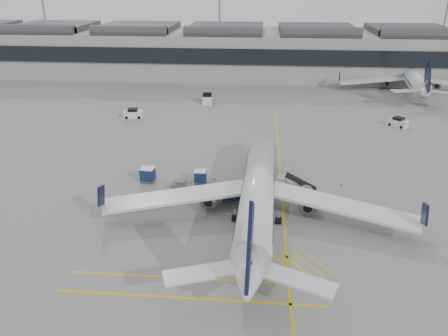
# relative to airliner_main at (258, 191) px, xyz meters

# --- Properties ---
(ground) EXTENTS (220.00, 220.00, 0.00)m
(ground) POSITION_rel_airliner_main_xyz_m (-7.14, -1.45, -2.83)
(ground) COLOR gray
(ground) RESTS_ON ground
(terminal) EXTENTS (200.00, 20.45, 12.40)m
(terminal) POSITION_rel_airliner_main_xyz_m (-7.14, 70.48, 3.31)
(terminal) COLOR #9E9E99
(terminal) RESTS_ON ground
(light_masts) EXTENTS (113.00, 0.60, 25.45)m
(light_masts) POSITION_rel_airliner_main_xyz_m (-8.81, 84.55, 11.66)
(light_masts) COLOR slate
(light_masts) RESTS_ON ground
(apron_markings) EXTENTS (0.25, 60.00, 0.01)m
(apron_markings) POSITION_rel_airliner_main_xyz_m (2.86, 8.55, -2.82)
(apron_markings) COLOR gold
(apron_markings) RESTS_ON ground
(airliner_main) EXTENTS (33.13, 36.23, 9.63)m
(airliner_main) POSITION_rel_airliner_main_xyz_m (0.00, 0.00, 0.00)
(airliner_main) COLOR silver
(airliner_main) RESTS_ON ground
(airliner_far) EXTENTS (32.20, 35.39, 9.44)m
(airliner_far) POSITION_rel_airliner_main_xyz_m (33.32, 58.35, -0.06)
(airliner_far) COLOR silver
(airliner_far) RESTS_ON ground
(belt_loader) EXTENTS (5.27, 2.60, 2.09)m
(belt_loader) POSITION_rel_airliner_main_xyz_m (3.89, 6.21, -2.22)
(belt_loader) COLOR #B9B7B0
(belt_loader) RESTS_ON ground
(baggage_cart_a) EXTENTS (2.10, 1.85, 1.92)m
(baggage_cart_a) POSITION_rel_airliner_main_xyz_m (-3.16, 3.16, -1.80)
(baggage_cart_a) COLOR gray
(baggage_cart_a) RESTS_ON ground
(baggage_cart_b) EXTENTS (1.84, 1.60, 1.74)m
(baggage_cart_b) POSITION_rel_airliner_main_xyz_m (-2.26, 3.96, -1.90)
(baggage_cart_b) COLOR gray
(baggage_cart_b) RESTS_ON ground
(baggage_cart_c) EXTENTS (1.58, 1.30, 1.66)m
(baggage_cart_c) POSITION_rel_airliner_main_xyz_m (-7.21, 7.28, -1.94)
(baggage_cart_c) COLOR gray
(baggage_cart_c) RESTS_ON ground
(baggage_cart_d) EXTENTS (1.96, 1.68, 1.87)m
(baggage_cart_d) POSITION_rel_airliner_main_xyz_m (-13.84, 7.07, -1.83)
(baggage_cart_d) COLOR gray
(baggage_cart_d) RESTS_ON ground
(ramp_agent_a) EXTENTS (0.80, 0.71, 1.83)m
(ramp_agent_a) POSITION_rel_airliner_main_xyz_m (-0.44, 7.95, -1.91)
(ramp_agent_a) COLOR #F13F0C
(ramp_agent_a) RESTS_ON ground
(ramp_agent_b) EXTENTS (1.14, 1.03, 1.92)m
(ramp_agent_b) POSITION_rel_airliner_main_xyz_m (-5.25, 4.65, -1.87)
(ramp_agent_b) COLOR #FF570D
(ramp_agent_b) RESTS_ON ground
(pushback_tug) EXTENTS (2.29, 1.43, 1.28)m
(pushback_tug) POSITION_rel_airliner_main_xyz_m (-9.28, 5.13, -2.26)
(pushback_tug) COLOR #515649
(pushback_tug) RESTS_ON ground
(safety_cone_nose) EXTENTS (0.36, 0.36, 0.50)m
(safety_cone_nose) POSITION_rel_airliner_main_xyz_m (-0.58, 21.65, -2.58)
(safety_cone_nose) COLOR #F24C0A
(safety_cone_nose) RESTS_ON ground
(safety_cone_engine) EXTENTS (0.36, 0.36, 0.50)m
(safety_cone_engine) POSITION_rel_airliner_main_xyz_m (10.26, 7.97, -2.58)
(safety_cone_engine) COLOR #F24C0A
(safety_cone_engine) RESTS_ON ground
(service_van_left) EXTENTS (3.57, 2.14, 1.73)m
(service_van_left) POSITION_rel_airliner_main_xyz_m (-23.01, 32.98, -2.05)
(service_van_left) COLOR silver
(service_van_left) RESTS_ON ground
(service_van_mid) EXTENTS (2.22, 3.98, 1.97)m
(service_van_mid) POSITION_rel_airliner_main_xyz_m (-10.76, 43.94, -1.95)
(service_van_mid) COLOR silver
(service_van_mid) RESTS_ON ground
(service_van_right) EXTENTS (3.39, 3.33, 1.63)m
(service_van_right) POSITION_rel_airliner_main_xyz_m (23.49, 32.07, -2.10)
(service_van_right) COLOR silver
(service_van_right) RESTS_ON ground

